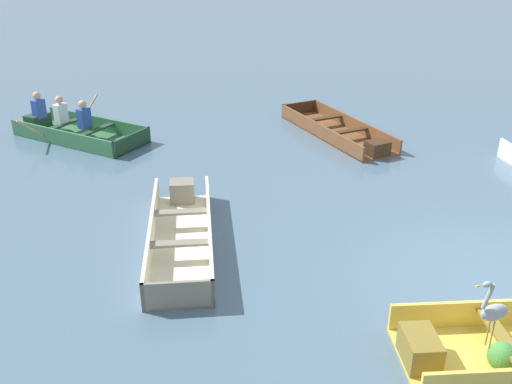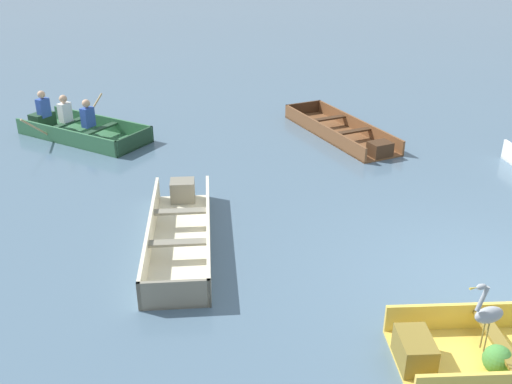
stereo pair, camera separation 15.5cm
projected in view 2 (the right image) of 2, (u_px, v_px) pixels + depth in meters
The scene contains 5 objects.
ground_plane at pixel (499, 291), 7.61m from camera, with size 80.00×80.00×0.00m, color slate.
skiff_wooden_brown_near_moored at pixel (343, 132), 13.08m from camera, with size 2.06×3.58×0.33m.
skiff_cream_far_moored at pixel (180, 231), 8.79m from camera, with size 2.80×3.12×0.41m.
rowboat_green_with_crew at pixel (77, 127), 13.11m from camera, with size 2.35×3.30×0.93m.
heron_on_dinghy at pixel (488, 313), 5.71m from camera, with size 0.44×0.29×0.84m.
Camera 2 is at (-6.74, -2.28, 4.43)m, focal length 40.00 mm.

